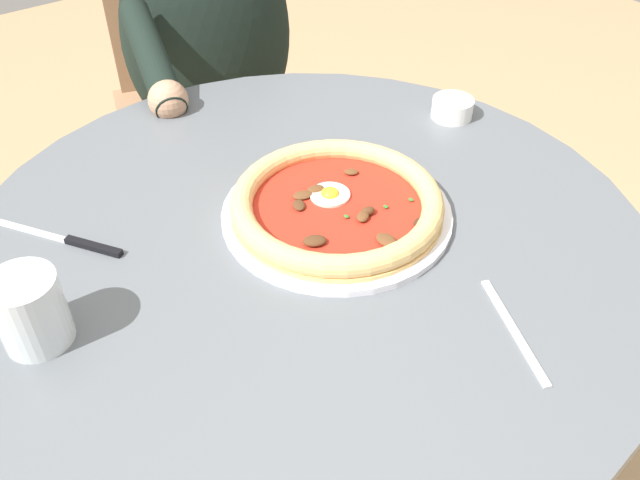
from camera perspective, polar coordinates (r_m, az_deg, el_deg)
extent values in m
cylinder|color=#565B60|center=(0.92, -1.17, 0.02)|extent=(0.95, 0.95, 0.03)
cylinder|color=#4E5257|center=(1.18, -0.93, -13.09)|extent=(0.09, 0.09, 0.67)
cylinder|color=white|center=(0.93, 1.56, 2.21)|extent=(0.32, 0.32, 0.01)
cylinder|color=#E0B26B|center=(0.92, 1.57, 2.60)|extent=(0.30, 0.30, 0.01)
torus|color=#E0B26B|center=(0.92, 1.58, 3.22)|extent=(0.30, 0.30, 0.03)
cylinder|color=red|center=(0.92, 1.57, 2.84)|extent=(0.28, 0.28, 0.00)
cylinder|color=white|center=(0.94, 0.86, 3.91)|extent=(0.06, 0.06, 0.00)
ellipsoid|color=yellow|center=(0.94, 0.86, 4.01)|extent=(0.03, 0.03, 0.02)
ellipsoid|color=brown|center=(0.98, 2.70, 5.85)|extent=(0.02, 0.02, 0.01)
ellipsoid|color=#3D2314|center=(0.89, 8.67, 1.49)|extent=(0.02, 0.03, 0.01)
ellipsoid|color=#4C2D19|center=(0.92, -1.82, 3.01)|extent=(0.03, 0.03, 0.01)
ellipsoid|color=brown|center=(0.90, 3.69, 2.02)|extent=(0.03, 0.03, 0.01)
ellipsoid|color=#4C2D19|center=(0.85, -0.46, -0.07)|extent=(0.03, 0.04, 0.01)
ellipsoid|color=brown|center=(0.93, -1.49, 3.88)|extent=(0.03, 0.03, 0.01)
ellipsoid|color=#4C2D19|center=(0.90, 4.12, 2.49)|extent=(0.02, 0.02, 0.01)
ellipsoid|color=brown|center=(0.86, 5.73, -0.01)|extent=(0.03, 0.02, 0.01)
ellipsoid|color=brown|center=(0.95, -0.37, 4.39)|extent=(0.02, 0.03, 0.01)
ellipsoid|color=#2D6B28|center=(0.93, 7.80, 3.45)|extent=(0.01, 0.01, 0.00)
ellipsoid|color=#2D6B28|center=(0.90, 2.28, 2.04)|extent=(0.01, 0.01, 0.00)
ellipsoid|color=#2D6B28|center=(0.92, 5.66, 2.87)|extent=(0.01, 0.01, 0.00)
cylinder|color=silver|center=(0.80, -23.60, -5.57)|extent=(0.08, 0.08, 0.09)
cylinder|color=silver|center=(0.82, -23.18, -6.69)|extent=(0.07, 0.07, 0.04)
cube|color=silver|center=(0.99, -23.58, 0.75)|extent=(0.11, 0.07, 0.00)
cube|color=black|center=(0.93, -18.85, -0.53)|extent=(0.08, 0.05, 0.01)
cylinder|color=white|center=(1.18, 11.28, 11.03)|extent=(0.07, 0.07, 0.03)
cylinder|color=olive|center=(1.17, 11.34, 11.39)|extent=(0.06, 0.06, 0.01)
cube|color=#BCBCC1|center=(0.81, 16.29, -7.44)|extent=(0.16, 0.08, 0.00)
cube|color=#282833|center=(1.75, -7.90, 2.12)|extent=(0.38, 0.41, 0.45)
ellipsoid|color=black|center=(1.51, -9.63, 16.74)|extent=(0.33, 0.41, 0.52)
cylinder|color=black|center=(1.27, -14.24, 14.94)|extent=(0.27, 0.12, 0.14)
sphere|color=tan|center=(1.20, -12.89, 11.62)|extent=(0.07, 0.07, 0.07)
cube|color=#957050|center=(1.65, -9.08, 10.04)|extent=(0.56, 0.56, 0.02)
cube|color=#957050|center=(1.75, -11.29, 19.32)|extent=(0.15, 0.38, 0.41)
cylinder|color=#8E6B4C|center=(1.62, -13.65, -2.15)|extent=(0.02, 0.02, 0.47)
cylinder|color=#8E6B4C|center=(1.67, -0.17, 0.74)|extent=(0.02, 0.02, 0.47)
cylinder|color=#8E6B4C|center=(1.94, -15.29, 5.46)|extent=(0.02, 0.02, 0.47)
cylinder|color=#8E6B4C|center=(1.98, -3.84, 7.74)|extent=(0.02, 0.02, 0.47)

